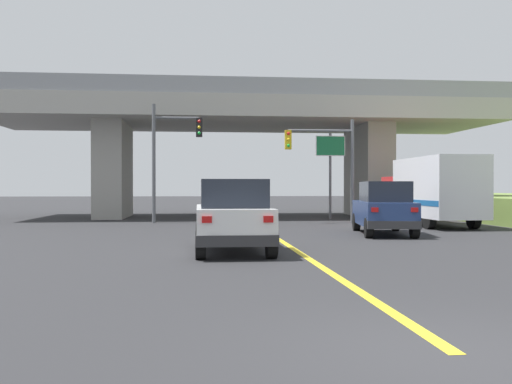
# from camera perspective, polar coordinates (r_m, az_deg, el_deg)

# --- Properties ---
(ground) EXTENTS (160.00, 160.00, 0.00)m
(ground) POSITION_cam_1_polar(r_m,az_deg,el_deg) (35.33, -1.23, -2.45)
(ground) COLOR #2B2B2D
(overpass_bridge) EXTENTS (29.93, 9.30, 7.71)m
(overpass_bridge) POSITION_cam_1_polar(r_m,az_deg,el_deg) (35.47, -1.23, 6.36)
(overpass_bridge) COLOR #A8A59E
(overpass_bridge) RESTS_ON ground
(lane_divider_stripe) EXTENTS (0.20, 26.32, 0.01)m
(lane_divider_stripe) POSITION_cam_1_polar(r_m,az_deg,el_deg) (19.38, 2.54, -4.86)
(lane_divider_stripe) COLOR yellow
(lane_divider_stripe) RESTS_ON ground
(suv_lead) EXTENTS (2.05, 4.60, 2.02)m
(suv_lead) POSITION_cam_1_polar(r_m,az_deg,el_deg) (16.11, -2.35, -2.34)
(suv_lead) COLOR silver
(suv_lead) RESTS_ON ground
(suv_crossing) EXTENTS (2.51, 4.89, 2.02)m
(suv_crossing) POSITION_cam_1_polar(r_m,az_deg,el_deg) (22.55, 12.52, -1.55)
(suv_crossing) COLOR navy
(suv_crossing) RESTS_ON ground
(box_truck) EXTENTS (2.33, 7.59, 3.16)m
(box_truck) POSITION_cam_1_polar(r_m,az_deg,el_deg) (28.15, 17.02, 0.16)
(box_truck) COLOR red
(box_truck) RESTS_ON ground
(sedan_oncoming) EXTENTS (1.87, 4.32, 2.02)m
(sedan_oncoming) POSITION_cam_1_polar(r_m,az_deg,el_deg) (41.17, -2.81, -0.63)
(sedan_oncoming) COLOR black
(sedan_oncoming) RESTS_ON ground
(traffic_signal_nearside) EXTENTS (3.55, 0.36, 5.24)m
(traffic_signal_nearside) POSITION_cam_1_polar(r_m,az_deg,el_deg) (29.34, 7.19, 3.59)
(traffic_signal_nearside) COLOR #56595E
(traffic_signal_nearside) RESTS_ON ground
(traffic_signal_farside) EXTENTS (2.53, 0.36, 6.01)m
(traffic_signal_farside) POSITION_cam_1_polar(r_m,az_deg,el_deg) (29.52, -8.58, 4.29)
(traffic_signal_farside) COLOR #56595E
(traffic_signal_farside) RESTS_ON ground
(highway_sign) EXTENTS (1.66, 0.17, 4.85)m
(highway_sign) POSITION_cam_1_polar(r_m,az_deg,el_deg) (32.64, 7.38, 3.61)
(highway_sign) COLOR #56595E
(highway_sign) RESTS_ON ground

